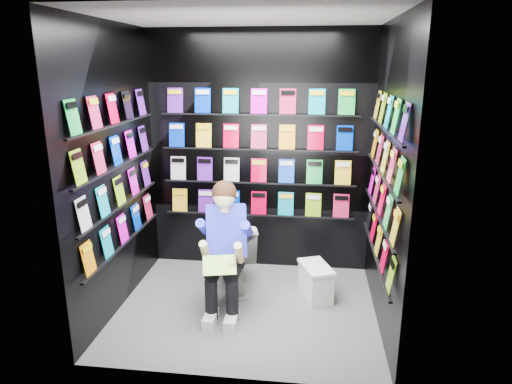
# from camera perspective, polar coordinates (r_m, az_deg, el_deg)

# --- Properties ---
(floor) EXTENTS (2.40, 2.40, 0.00)m
(floor) POSITION_cam_1_polar(r_m,az_deg,el_deg) (4.46, -1.16, -14.31)
(floor) COLOR #5C5C5A
(floor) RESTS_ON ground
(ceiling) EXTENTS (2.40, 2.40, 0.00)m
(ceiling) POSITION_cam_1_polar(r_m,az_deg,el_deg) (3.88, -1.38, 21.13)
(ceiling) COLOR white
(ceiling) RESTS_ON floor
(wall_back) EXTENTS (2.40, 0.04, 2.60)m
(wall_back) POSITION_cam_1_polar(r_m,az_deg,el_deg) (4.95, 0.40, 4.84)
(wall_back) COLOR black
(wall_back) RESTS_ON floor
(wall_front) EXTENTS (2.40, 0.04, 2.60)m
(wall_front) POSITION_cam_1_polar(r_m,az_deg,el_deg) (3.03, -3.97, -2.30)
(wall_front) COLOR black
(wall_front) RESTS_ON floor
(wall_left) EXTENTS (0.04, 2.00, 2.60)m
(wall_left) POSITION_cam_1_polar(r_m,az_deg,el_deg) (4.31, -17.27, 2.50)
(wall_left) COLOR black
(wall_left) RESTS_ON floor
(wall_right) EXTENTS (0.04, 2.00, 2.60)m
(wall_right) POSITION_cam_1_polar(r_m,az_deg,el_deg) (3.99, 16.07, 1.55)
(wall_right) COLOR black
(wall_right) RESTS_ON floor
(comics_back) EXTENTS (2.10, 0.06, 1.37)m
(comics_back) POSITION_cam_1_polar(r_m,az_deg,el_deg) (4.92, 0.36, 4.83)
(comics_back) COLOR #BF1F50
(comics_back) RESTS_ON wall_back
(comics_left) EXTENTS (0.06, 1.70, 1.37)m
(comics_left) POSITION_cam_1_polar(r_m,az_deg,el_deg) (4.30, -16.91, 2.55)
(comics_left) COLOR #BF1F50
(comics_left) RESTS_ON wall_left
(comics_right) EXTENTS (0.06, 1.70, 1.37)m
(comics_right) POSITION_cam_1_polar(r_m,az_deg,el_deg) (3.98, 15.65, 1.64)
(comics_right) COLOR #BF1F50
(comics_right) RESTS_ON wall_right
(toilet) EXTENTS (0.58, 0.83, 0.73)m
(toilet) POSITION_cam_1_polar(r_m,az_deg,el_deg) (4.69, -2.76, -7.74)
(toilet) COLOR silver
(toilet) RESTS_ON floor
(longbox) EXTENTS (0.36, 0.46, 0.31)m
(longbox) POSITION_cam_1_polar(r_m,az_deg,el_deg) (4.62, 7.44, -11.18)
(longbox) COLOR white
(longbox) RESTS_ON floor
(longbox_lid) EXTENTS (0.38, 0.49, 0.03)m
(longbox_lid) POSITION_cam_1_polar(r_m,az_deg,el_deg) (4.55, 7.52, -9.29)
(longbox_lid) COLOR white
(longbox_lid) RESTS_ON longbox
(reader) EXTENTS (0.64, 0.81, 1.33)m
(reader) POSITION_cam_1_polar(r_m,az_deg,el_deg) (4.20, -3.70, -4.99)
(reader) COLOR #1F24C4
(reader) RESTS_ON toilet
(held_comic) EXTENTS (0.31, 0.23, 0.12)m
(held_comic) POSITION_cam_1_polar(r_m,az_deg,el_deg) (3.95, -4.60, -9.09)
(held_comic) COLOR green
(held_comic) RESTS_ON reader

